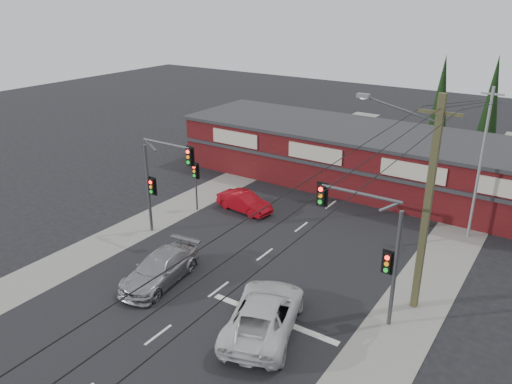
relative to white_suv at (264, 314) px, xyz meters
The scene contains 18 objects.
ground 4.39m from the white_suv, 146.47° to the left, with size 120.00×120.00×0.00m, color black.
road_strip 8.25m from the white_suv, 115.96° to the left, with size 14.00×70.00×0.01m, color black.
verge_left 14.19m from the white_suv, 148.60° to the left, with size 3.00×70.00×0.02m, color gray.
verge_right 8.90m from the white_suv, 56.39° to the left, with size 3.00×70.00×0.02m, color gray.
stop_line 1.20m from the white_suv, 96.10° to the left, with size 6.50×0.35×0.01m, color silver.
white_suv is the anchor object (origin of this frame).
silver_suv 6.51m from the white_suv, behind, with size 2.06×5.08×1.47m, color #9B9DA0.
red_sedan 12.83m from the white_suv, 128.73° to the left, with size 1.38×3.96×1.30m, color #9D0912.
lane_dashes 12.59m from the white_suv, 106.62° to the left, with size 0.12×56.92×0.01m.
shop_building 19.95m from the white_suv, 103.33° to the left, with size 27.30×8.40×4.22m.
conifer_near 26.79m from the white_suv, 90.20° to the left, with size 1.80×1.80×9.25m.
conifer_far 28.96m from the white_suv, 83.16° to the left, with size 1.80×1.80×9.25m.
traffic_mast_left 11.37m from the white_suv, 156.37° to the left, with size 3.77×0.27×5.97m.
traffic_mast_right 5.65m from the white_suv, 46.01° to the left, with size 3.96×0.27×5.97m.
pedestal_signal 13.76m from the white_suv, 142.15° to the left, with size 0.55×0.27×3.38m.
utility_pole 8.52m from the white_suv, 48.38° to the left, with size 4.38×0.59×10.00m.
steel_pole 15.85m from the white_suv, 69.40° to the left, with size 1.20×0.16×9.00m.
power_lines 9.56m from the white_suv, ahead, with size 2.01×29.00×1.22m.
Camera 1 is at (13.26, -17.59, 13.69)m, focal length 35.00 mm.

